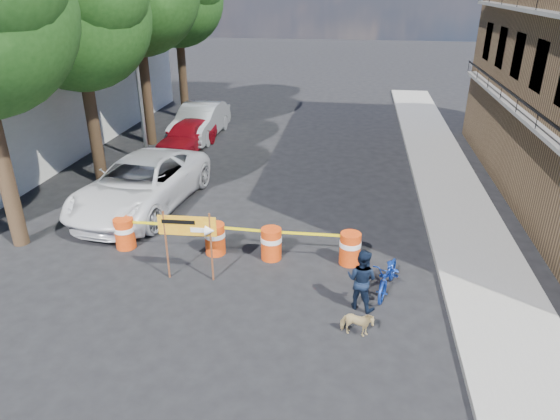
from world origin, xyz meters
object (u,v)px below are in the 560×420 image
(barrel_mid_left, at_px, (215,238))
(detour_sign, at_px, (195,231))
(pedestrian, at_px, (362,280))
(barrel_mid_right, at_px, (271,243))
(suv_white, at_px, (141,184))
(barrel_far_right, at_px, (350,248))
(bicycle, at_px, (390,261))
(sedan_red, at_px, (187,135))
(barrel_far_left, at_px, (125,233))
(sedan_silver, at_px, (200,121))
(dog, at_px, (357,324))

(barrel_mid_left, height_order, detour_sign, detour_sign)
(pedestrian, bearing_deg, barrel_mid_right, -15.81)
(pedestrian, xyz_separation_m, suv_white, (-7.28, 4.65, 0.09))
(barrel_far_right, bearing_deg, suv_white, 159.12)
(bicycle, distance_m, sedan_red, 13.28)
(suv_white, relative_size, sedan_red, 1.53)
(barrel_far_left, height_order, suv_white, suv_white)
(barrel_far_right, bearing_deg, detour_sign, -159.95)
(barrel_far_right, distance_m, sedan_silver, 13.31)
(sedan_silver, bearing_deg, detour_sign, -72.12)
(barrel_far_right, relative_size, sedan_red, 0.23)
(sedan_silver, bearing_deg, barrel_mid_right, -62.82)
(detour_sign, xyz_separation_m, sedan_silver, (-3.69, 12.38, -0.56))
(suv_white, bearing_deg, barrel_far_right, -15.02)
(barrel_mid_right, bearing_deg, sedan_red, 120.59)
(bicycle, height_order, suv_white, bicycle)
(barrel_mid_right, distance_m, dog, 3.82)
(barrel_mid_right, xyz_separation_m, detour_sign, (-1.67, -1.34, 0.91))
(dog, xyz_separation_m, sedan_red, (-7.73, 12.07, 0.37))
(detour_sign, height_order, sedan_silver, detour_sign)
(pedestrian, xyz_separation_m, sedan_red, (-7.79, 11.00, -0.08))
(barrel_far_right, xyz_separation_m, bicycle, (0.96, -1.21, 0.40))
(sedan_silver, bearing_deg, suv_white, -85.21)
(barrel_far_left, distance_m, dog, 7.23)
(barrel_far_right, height_order, bicycle, bicycle)
(pedestrian, distance_m, dog, 1.16)
(barrel_far_left, relative_size, barrel_far_right, 1.00)
(bicycle, bearing_deg, sedan_silver, 140.01)
(barrel_far_right, height_order, sedan_red, sedan_red)
(detour_sign, bearing_deg, sedan_red, 106.81)
(barrel_mid_right, xyz_separation_m, sedan_silver, (-5.36, 11.04, 0.35))
(pedestrian, height_order, dog, pedestrian)
(dog, xyz_separation_m, suv_white, (-7.21, 5.71, 0.54))
(sedan_red, bearing_deg, barrel_far_right, -43.91)
(sedan_red, bearing_deg, pedestrian, -48.33)
(barrel_mid_left, height_order, barrel_mid_right, same)
(sedan_silver, bearing_deg, pedestrian, -57.73)
(bicycle, bearing_deg, pedestrian, -115.69)
(bicycle, distance_m, dog, 2.05)
(barrel_far_left, xyz_separation_m, detour_sign, (2.56, -1.32, 0.91))
(barrel_far_right, bearing_deg, barrel_mid_left, -179.84)
(barrel_mid_left, distance_m, detour_sign, 1.65)
(barrel_far_right, bearing_deg, barrel_mid_right, -178.56)
(sedan_silver, bearing_deg, sedan_red, -88.73)
(barrel_mid_left, height_order, sedan_red, sedan_red)
(barrel_mid_left, distance_m, bicycle, 4.86)
(pedestrian, bearing_deg, suv_white, -9.91)
(barrel_mid_left, bearing_deg, detour_sign, -93.21)
(barrel_far_right, bearing_deg, dog, -85.74)
(barrel_far_left, xyz_separation_m, barrel_far_right, (6.36, 0.07, 0.00))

